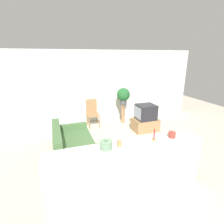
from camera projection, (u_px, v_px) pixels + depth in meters
name	position (u px, v px, depth m)	size (l,w,h in m)	color
ground_plane	(118.00, 175.00, 3.82)	(14.00, 14.00, 0.00)	beige
wall_back	(85.00, 88.00, 6.50)	(9.00, 0.06, 2.70)	silver
couch	(72.00, 144.00, 4.61)	(0.99, 1.62, 0.74)	#476B3D
tv_stand	(145.00, 125.00, 6.06)	(0.84, 0.58, 0.42)	#9E754C
television	(146.00, 112.00, 5.91)	(0.62, 0.55, 0.51)	#232328
wooden_chair	(92.00, 112.00, 6.37)	(0.44, 0.44, 0.99)	#9E754C
plant_stand	(123.00, 114.00, 6.72)	(0.14, 0.14, 0.73)	#9E754C
potted_plant	(123.00, 95.00, 6.50)	(0.48, 0.48, 0.62)	#4C4C51
foreground_counter	(127.00, 169.00, 3.22)	(2.91, 0.44, 1.00)	silver
decorative_bowl	(106.00, 145.00, 2.92)	(0.22, 0.22, 0.19)	gray
candle_jar	(119.00, 144.00, 3.00)	(0.08, 0.08, 0.10)	#C6844C
candlestick	(154.00, 137.00, 3.21)	(0.07, 0.07, 0.23)	#B7933D
coffee_tin	(172.00, 135.00, 3.33)	(0.13, 0.13, 0.11)	#99382D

